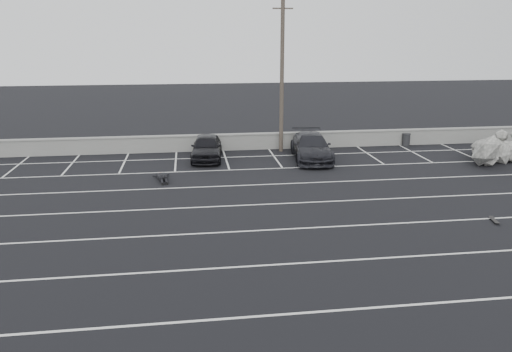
{
  "coord_description": "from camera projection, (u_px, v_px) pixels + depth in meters",
  "views": [
    {
      "loc": [
        -4.17,
        -17.67,
        7.27
      ],
      "look_at": [
        -1.18,
        4.13,
        1.0
      ],
      "focal_mm": 35.0,
      "sensor_mm": 36.0,
      "label": 1
    }
  ],
  "objects": [
    {
      "name": "skateboard",
      "position": [
        494.0,
        220.0,
        20.03
      ],
      "size": [
        0.32,
        0.7,
        0.08
      ],
      "rotation": [
        0.0,
        0.0,
        -0.23
      ],
      "color": "black",
      "rests_on": "ground"
    },
    {
      "name": "person",
      "position": [
        162.0,
        175.0,
        25.95
      ],
      "size": [
        1.66,
        2.6,
        0.46
      ],
      "primitive_type": null,
      "rotation": [
        0.0,
        0.0,
        0.17
      ],
      "color": "black",
      "rests_on": "ground"
    },
    {
      "name": "seawall",
      "position": [
        253.0,
        141.0,
        32.56
      ],
      "size": [
        50.0,
        0.45,
        1.06
      ],
      "color": "gray",
      "rests_on": "ground"
    },
    {
      "name": "stall_lines",
      "position": [
        278.0,
        194.0,
        23.56
      ],
      "size": [
        36.0,
        20.05,
        0.01
      ],
      "color": "silver",
      "rests_on": "ground"
    },
    {
      "name": "trash_bin",
      "position": [
        406.0,
        140.0,
        33.56
      ],
      "size": [
        0.73,
        0.73,
        0.84
      ],
      "rotation": [
        0.0,
        0.0,
        -0.42
      ],
      "color": "#242426",
      "rests_on": "ground"
    },
    {
      "name": "riprap_pile",
      "position": [
        506.0,
        151.0,
        29.32
      ],
      "size": [
        6.74,
        4.3,
        1.75
      ],
      "color": "#A6A49B",
      "rests_on": "ground"
    },
    {
      "name": "ground",
      "position": [
        300.0,
        228.0,
        19.37
      ],
      "size": [
        120.0,
        120.0,
        0.0
      ],
      "primitive_type": "plane",
      "color": "black",
      "rests_on": "ground"
    },
    {
      "name": "car_right",
      "position": [
        311.0,
        147.0,
        29.86
      ],
      "size": [
        2.68,
        5.49,
        1.54
      ],
      "primitive_type": "imported",
      "rotation": [
        0.0,
        0.0,
        -0.1
      ],
      "color": "black",
      "rests_on": "ground"
    },
    {
      "name": "utility_pole",
      "position": [
        282.0,
        76.0,
        30.87
      ],
      "size": [
        1.25,
        0.25,
        9.38
      ],
      "color": "#4C4238",
      "rests_on": "ground"
    },
    {
      "name": "car_left",
      "position": [
        207.0,
        147.0,
        29.89
      ],
      "size": [
        2.14,
        4.52,
        1.49
      ],
      "primitive_type": "imported",
      "rotation": [
        0.0,
        0.0,
        -0.09
      ],
      "color": "black",
      "rests_on": "ground"
    }
  ]
}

